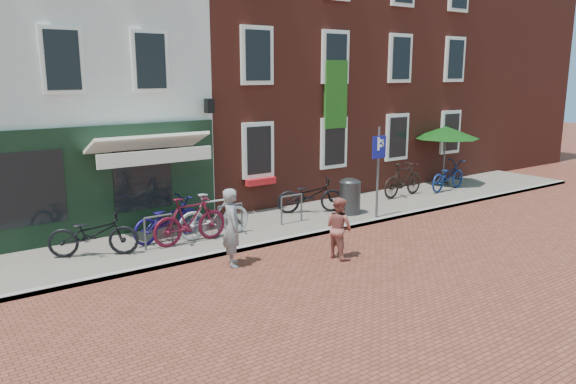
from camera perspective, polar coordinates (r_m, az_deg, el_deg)
ground at (r=14.78m, az=1.52°, el=-4.84°), size 80.00×80.00×0.00m
sidewalk at (r=16.50m, az=1.18°, el=-2.84°), size 24.00×3.00×0.10m
building_stucco at (r=18.62m, az=-25.10°, el=11.60°), size 8.00×8.00×9.00m
building_brick_mid at (r=21.10m, az=-5.69°, el=13.95°), size 6.00×8.00×10.00m
building_brick_right at (r=24.64m, az=6.86°, el=13.66°), size 6.00×8.00×10.00m
filler_right at (r=29.39m, az=16.49°, el=12.03°), size 7.00×8.00×9.00m
litter_bin at (r=16.96m, az=6.35°, el=-0.21°), size 0.64×0.64×1.18m
parking_sign at (r=16.42m, az=9.24°, el=3.24°), size 0.50×0.08×2.68m
parasol at (r=21.95m, az=15.84°, el=6.12°), size 2.50×2.50×2.33m
woman at (r=12.64m, az=-5.72°, el=-3.61°), size 0.64×0.77×1.80m
boy at (r=13.19m, az=5.23°, el=-3.66°), size 0.61×0.76×1.47m
bicycle_0 at (r=13.78m, az=-19.30°, el=-4.04°), size 2.16×1.51×1.08m
bicycle_1 at (r=14.16m, az=-9.99°, el=-2.84°), size 2.00×0.59×1.20m
bicycle_2 at (r=14.60m, az=-12.25°, el=-2.73°), size 2.16×1.19×1.08m
bicycle_3 at (r=14.59m, az=-7.57°, el=-2.32°), size 2.02×0.67×1.20m
bicycle_4 at (r=17.04m, az=2.27°, el=-0.32°), size 2.16×1.54×1.08m
bicycle_5 at (r=19.59m, az=11.69°, el=1.25°), size 2.03×0.75×1.20m
bicycle_6 at (r=21.07m, az=16.04°, el=1.62°), size 2.13×1.01×1.08m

